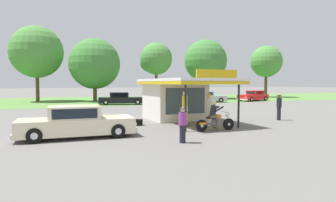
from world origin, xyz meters
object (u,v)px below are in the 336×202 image
Objects in this scene: bystander_admiring_sedan at (279,106)px; bystander_standing_back_lot at (183,124)px; parked_car_back_row_centre_right at (121,99)px; gas_pump_offside at (209,110)px; motorcycle_with_rider at (215,119)px; featured_classic_sedan at (76,123)px; gas_pump_nearside at (185,110)px; parked_car_second_row_spare at (253,96)px; parked_car_back_row_centre at (206,97)px; spare_tire_stack at (138,122)px.

bystander_admiring_sedan is 1.17× the size of bystander_standing_back_lot.
parked_car_back_row_centre_right is at bearing 83.01° from bystander_standing_back_lot.
gas_pump_offside is at bearing 48.99° from bystander_standing_back_lot.
featured_classic_sedan is (-7.00, 0.89, 0.03)m from motorcycle_with_rider.
gas_pump_nearside is at bearing 106.67° from motorcycle_with_rider.
motorcycle_with_rider is at bearing -160.76° from bystander_admiring_sedan.
featured_classic_sedan is (-7.97, -1.39, -0.19)m from gas_pump_offside.
parked_car_back_row_centre_right is (-1.07, 18.61, -0.22)m from gas_pump_offside.
bystander_admiring_sedan reaches higher than parked_car_second_row_spare.
motorcycle_with_rider is 6.89m from bystander_admiring_sedan.
bystander_standing_back_lot is (-9.43, -4.48, -0.16)m from bystander_admiring_sedan.
gas_pump_nearside is 2.40m from motorcycle_with_rider.
featured_classic_sedan reaches higher than parked_car_second_row_spare.
gas_pump_offside is 1.27× the size of bystander_standing_back_lot.
gas_pump_nearside is 1.65m from gas_pump_offside.
featured_classic_sedan is at bearing -170.14° from gas_pump_offside.
parked_car_back_row_centre_right is at bearing 179.39° from parked_car_back_row_centre.
gas_pump_offside is at bearing 9.86° from featured_classic_sedan.
parked_car_second_row_spare is at bearing 47.49° from motorcycle_with_rider.
parked_car_back_row_centre_right is (6.90, 19.99, -0.03)m from featured_classic_sedan.
gas_pump_offside is 0.37× the size of parked_car_second_row_spare.
gas_pump_offside reaches higher than bystander_admiring_sedan.
gas_pump_nearside reaches higher than gas_pump_offside.
bystander_standing_back_lot reaches higher than featured_classic_sedan.
gas_pump_offside is at bearing -17.30° from spare_tire_stack.
featured_classic_sedan is at bearing -142.63° from parked_car_second_row_spare.
parked_car_second_row_spare is 2.95× the size of bystander_admiring_sedan.
motorcycle_with_rider is 3.68m from bystander_standing_back_lot.
bystander_admiring_sedan is (7.18, -0.01, 0.00)m from gas_pump_nearside.
parked_car_back_row_centre is (11.28, 20.76, 0.01)m from motorcycle_with_rider.
bystander_admiring_sedan is at bearing -104.49° from parked_car_back_row_centre.
spare_tire_stack is at bearing 152.76° from gas_pump_nearside.
parked_car_back_row_centre_right is 1.03× the size of parked_car_back_row_centre.
bystander_standing_back_lot is (-14.21, -22.97, 0.14)m from parked_car_back_row_centre.
motorcycle_with_rider reaches higher than parked_car_second_row_spare.
gas_pump_offside is 5.95m from bystander_standing_back_lot.
bystander_standing_back_lot reaches higher than parked_car_second_row_spare.
parked_car_back_row_centre is 27.02m from bystander_standing_back_lot.
motorcycle_with_rider is 3.81× the size of spare_tire_stack.
bystander_admiring_sedan is (5.53, -0.01, 0.08)m from gas_pump_offside.
bystander_standing_back_lot is at bearing -87.31° from spare_tire_stack.
bystander_standing_back_lot reaches higher than parked_car_back_row_centre.
bystander_admiring_sedan reaches higher than featured_classic_sedan.
gas_pump_offside is (1.65, -0.00, -0.08)m from gas_pump_nearside.
bystander_admiring_sedan is (-12.59, -18.55, 0.28)m from parked_car_second_row_spare.
gas_pump_nearside is 1.17× the size of bystander_admiring_sedan.
featured_classic_sedan is at bearing -132.61° from parked_car_back_row_centre.
parked_car_back_row_centre_right is (-0.10, 20.89, 0.00)m from motorcycle_with_rider.
motorcycle_with_rider is at bearing -118.50° from parked_car_back_row_centre.
gas_pump_nearside is at bearing -122.90° from parked_car_back_row_centre.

